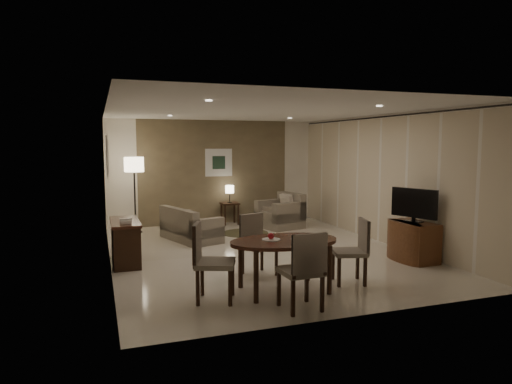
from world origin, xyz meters
name	(u,v)px	position (x,y,z in m)	size (l,w,h in m)	color
room_shell	(253,181)	(0.00, 0.40, 1.35)	(5.50, 7.00, 2.70)	beige
taupe_accent	(215,172)	(0.00, 3.48, 1.35)	(3.96, 0.03, 2.70)	#77664A
curtain_wall	(380,180)	(2.68, 0.00, 1.32)	(0.08, 6.70, 2.58)	beige
curtain_rod	(381,117)	(2.68, 0.00, 2.64)	(0.03, 0.03, 6.80)	black
art_back_frame	(219,163)	(0.10, 3.46, 1.60)	(0.72, 0.03, 0.72)	silver
art_back_canvas	(219,163)	(0.10, 3.44, 1.60)	(0.34, 0.01, 0.34)	#1C3323
art_left_frame	(107,156)	(-2.72, 1.20, 1.85)	(0.03, 0.60, 0.80)	silver
art_left_canvas	(108,156)	(-2.71, 1.20, 1.85)	(0.01, 0.46, 0.64)	gray
downlight_nl	(209,101)	(-1.40, -1.80, 2.69)	(0.10, 0.10, 0.01)	white
downlight_nr	(379,106)	(1.40, -1.80, 2.69)	(0.10, 0.10, 0.01)	white
downlight_fl	(170,116)	(-1.40, 1.80, 2.69)	(0.10, 0.10, 0.01)	white
downlight_fr	(290,118)	(1.40, 1.80, 2.69)	(0.10, 0.10, 0.01)	white
console_desk	(125,242)	(-2.49, 0.00, 0.38)	(0.48, 1.20, 0.75)	#482617
telephone	(126,221)	(-2.49, -0.30, 0.80)	(0.20, 0.14, 0.09)	white
tv_cabinet	(414,241)	(2.40, -1.50, 0.35)	(0.48, 0.90, 0.70)	brown
flat_tv	(414,204)	(2.38, -1.50, 1.02)	(0.06, 0.88, 0.60)	black
dining_table	(284,266)	(-0.46, -2.32, 0.37)	(1.57, 0.98, 0.74)	#482617
chair_near	(300,270)	(-0.54, -3.05, 0.50)	(0.49, 0.49, 1.01)	gray
chair_far	(259,245)	(-0.52, -1.45, 0.48)	(0.46, 0.46, 0.96)	gray
chair_left	(215,262)	(-1.47, -2.39, 0.52)	(0.51, 0.51, 1.04)	gray
chair_right	(349,251)	(0.60, -2.29, 0.48)	(0.47, 0.47, 0.97)	gray
plate_a	(271,240)	(-0.64, -2.27, 0.74)	(0.26, 0.26, 0.02)	white
plate_b	(300,239)	(-0.24, -2.37, 0.74)	(0.26, 0.26, 0.02)	white
fruit_apple	(271,236)	(-0.64, -2.27, 0.80)	(0.09, 0.09, 0.09)	#A8131B
napkin	(300,237)	(-0.24, -2.37, 0.77)	(0.12, 0.08, 0.03)	white
round_rug	(245,233)	(0.32, 1.88, 0.01)	(1.09, 1.09, 0.01)	#464227
sofa	(191,224)	(-1.03, 1.55, 0.36)	(0.76, 1.52, 0.71)	gray
armchair	(280,211)	(1.36, 2.28, 0.43)	(0.96, 0.91, 0.86)	gray
side_table	(230,213)	(0.32, 3.18, 0.28)	(0.44, 0.44, 0.57)	black
table_lamp	(230,193)	(0.32, 3.18, 0.82)	(0.22, 0.22, 0.50)	#FFEAC1
floor_lamp	(135,195)	(-2.10, 2.81, 0.89)	(0.45, 0.45, 1.78)	#FFE5B7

